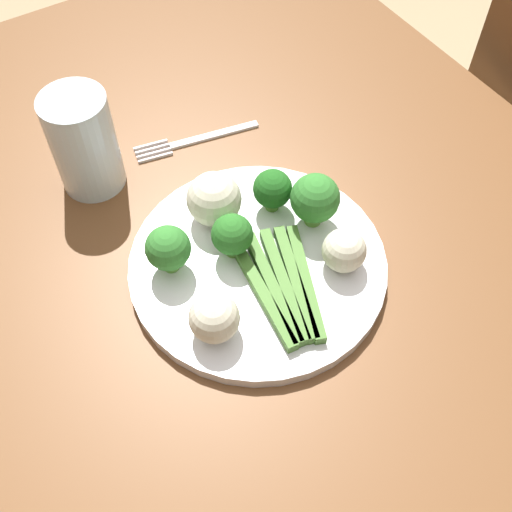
% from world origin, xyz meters
% --- Properties ---
extents(ground_plane, '(6.00, 6.00, 0.02)m').
position_xyz_m(ground_plane, '(0.00, 0.00, -0.01)').
color(ground_plane, tan).
extents(dining_table, '(1.19, 0.82, 0.76)m').
position_xyz_m(dining_table, '(0.00, 0.00, 0.64)').
color(dining_table, brown).
rests_on(dining_table, ground_plane).
extents(plate, '(0.28, 0.28, 0.01)m').
position_xyz_m(plate, '(0.00, 0.03, 0.77)').
color(plate, white).
rests_on(plate, dining_table).
extents(asparagus_bundle, '(0.15, 0.10, 0.01)m').
position_xyz_m(asparagus_bundle, '(-0.04, 0.02, 0.78)').
color(asparagus_bundle, '#47752D').
rests_on(asparagus_bundle, plate).
extents(broccoli_left, '(0.05, 0.05, 0.06)m').
position_xyz_m(broccoli_left, '(0.04, 0.11, 0.81)').
color(broccoli_left, '#609E3D').
rests_on(broccoli_left, plate).
extents(broccoli_back, '(0.04, 0.04, 0.05)m').
position_xyz_m(broccoli_back, '(0.06, -0.03, 0.81)').
color(broccoli_back, '#4C7F2B').
rests_on(broccoli_back, plate).
extents(broccoli_back_right, '(0.06, 0.06, 0.07)m').
position_xyz_m(broccoli_back_right, '(0.01, -0.06, 0.81)').
color(broccoli_back_right, '#609E3D').
rests_on(broccoli_back_right, plate).
extents(broccoli_right, '(0.05, 0.05, 0.06)m').
position_xyz_m(broccoli_right, '(0.02, 0.04, 0.81)').
color(broccoli_right, '#568E33').
rests_on(broccoli_right, plate).
extents(cauliflower_mid, '(0.05, 0.05, 0.05)m').
position_xyz_m(cauliflower_mid, '(-0.05, 0.11, 0.80)').
color(cauliflower_mid, beige).
rests_on(cauliflower_mid, plate).
extents(cauliflower_outer_edge, '(0.06, 0.06, 0.06)m').
position_xyz_m(cauliflower_outer_edge, '(0.08, 0.03, 0.80)').
color(cauliflower_outer_edge, beige).
rests_on(cauliflower_outer_edge, plate).
extents(cauliflower_front, '(0.05, 0.05, 0.05)m').
position_xyz_m(cauliflower_front, '(-0.05, -0.05, 0.80)').
color(cauliflower_front, beige).
rests_on(cauliflower_front, plate).
extents(fork, '(0.05, 0.17, 0.00)m').
position_xyz_m(fork, '(0.21, -0.01, 0.76)').
color(fork, silver).
rests_on(fork, dining_table).
extents(water_glass, '(0.08, 0.08, 0.13)m').
position_xyz_m(water_glass, '(0.22, 0.13, 0.82)').
color(water_glass, silver).
rests_on(water_glass, dining_table).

